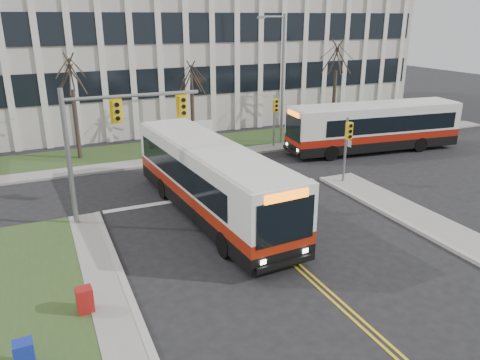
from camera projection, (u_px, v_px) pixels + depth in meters
name	position (u px, v px, depth m)	size (l,w,h in m)	color
ground	(296.00, 264.00, 17.93)	(120.00, 120.00, 0.00)	black
sidewalk_cross	(248.00, 151.00, 32.94)	(44.00, 1.60, 0.14)	#9E9B93
building_lawn	(232.00, 142.00, 35.36)	(44.00, 5.00, 0.12)	#344A20
office_building	(182.00, 51.00, 43.75)	(40.00, 16.00, 12.00)	#BBB5AD
mast_arm_signal	(106.00, 130.00, 20.55)	(6.11, 0.38, 6.20)	slate
signal_pole_near	(347.00, 141.00, 25.82)	(0.34, 0.39, 3.80)	slate
signal_pole_far	(275.00, 114.00, 33.15)	(0.34, 0.39, 3.80)	slate
streetlight	(281.00, 73.00, 33.27)	(2.15, 0.25, 9.20)	slate
directory_sign	(203.00, 132.00, 33.60)	(1.50, 0.12, 2.00)	slate
tree_left	(71.00, 75.00, 29.34)	(1.80, 1.80, 7.70)	#42352B
tree_mid	(191.00, 79.00, 32.79)	(1.80, 1.80, 6.82)	#42352B
tree_right	(337.00, 58.00, 36.88)	(1.80, 1.80, 8.25)	#42352B
bus_main	(211.00, 181.00, 21.88)	(2.76, 12.74, 3.40)	silver
bus_cross	(374.00, 128.00, 32.62)	(2.67, 12.30, 3.28)	silver
newspaper_box_blue	(25.00, 357.00, 12.36)	(0.50, 0.45, 0.95)	navy
newspaper_box_red	(85.00, 301.00, 14.78)	(0.50, 0.45, 0.95)	maroon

